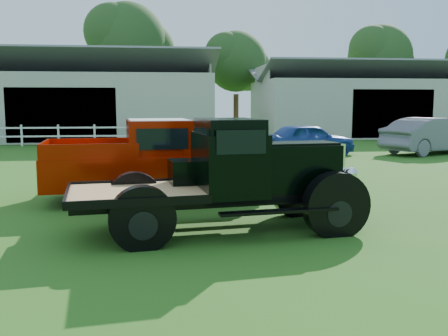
{
  "coord_description": "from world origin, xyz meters",
  "views": [
    {
      "loc": [
        -1.02,
        -9.08,
        2.4
      ],
      "look_at": [
        0.2,
        1.2,
        1.05
      ],
      "focal_mm": 40.0,
      "sensor_mm": 36.0,
      "label": 1
    }
  ],
  "objects": [
    {
      "name": "ground",
      "position": [
        0.0,
        0.0,
        0.0
      ],
      "size": [
        120.0,
        120.0,
        0.0
      ],
      "primitive_type": "plane",
      "color": "#2D551B"
    },
    {
      "name": "shed_left",
      "position": [
        -7.0,
        26.0,
        2.8
      ],
      "size": [
        18.8,
        10.2,
        5.6
      ],
      "primitive_type": null,
      "color": "#A5A39D",
      "rests_on": "ground"
    },
    {
      "name": "shed_right",
      "position": [
        14.0,
        27.0,
        2.6
      ],
      "size": [
        16.8,
        9.2,
        5.2
      ],
      "primitive_type": null,
      "color": "#A5A39D",
      "rests_on": "ground"
    },
    {
      "name": "fence_rail",
      "position": [
        -8.0,
        20.0,
        0.6
      ],
      "size": [
        14.2,
        0.16,
        1.2
      ],
      "primitive_type": null,
      "color": "white",
      "rests_on": "ground"
    },
    {
      "name": "tree_b",
      "position": [
        -4.0,
        34.0,
        5.75
      ],
      "size": [
        6.9,
        6.9,
        11.5
      ],
      "primitive_type": null,
      "color": "#234F20",
      "rests_on": "ground"
    },
    {
      "name": "tree_c",
      "position": [
        5.0,
        33.0,
        4.5
      ],
      "size": [
        5.4,
        5.4,
        9.0
      ],
      "primitive_type": null,
      "color": "#234F20",
      "rests_on": "ground"
    },
    {
      "name": "tree_d",
      "position": [
        18.0,
        34.0,
        5.0
      ],
      "size": [
        6.0,
        6.0,
        10.0
      ],
      "primitive_type": null,
      "color": "#234F20",
      "rests_on": "ground"
    },
    {
      "name": "vintage_flatbed",
      "position": [
        0.05,
        0.07,
        1.06
      ],
      "size": [
        5.57,
        2.81,
        2.11
      ],
      "primitive_type": null,
      "rotation": [
        0.0,
        0.0,
        0.13
      ],
      "color": "black",
      "rests_on": "ground"
    },
    {
      "name": "red_pickup",
      "position": [
        -1.28,
        3.42,
        1.01
      ],
      "size": [
        5.74,
        2.7,
        2.02
      ],
      "primitive_type": null,
      "rotation": [
        0.0,
        0.0,
        0.11
      ],
      "color": "#8C0F00",
      "rests_on": "ground"
    },
    {
      "name": "white_pickup",
      "position": [
        -1.09,
        6.05,
        0.84
      ],
      "size": [
        4.59,
        1.85,
        1.68
      ],
      "primitive_type": null,
      "rotation": [
        0.0,
        0.0,
        0.02
      ],
      "color": "beige",
      "rests_on": "ground"
    },
    {
      "name": "misc_car_blue",
      "position": [
        5.51,
        13.19,
        0.75
      ],
      "size": [
        4.69,
        2.86,
        1.49
      ],
      "primitive_type": "imported",
      "rotation": [
        0.0,
        0.0,
        1.84
      ],
      "color": "navy",
      "rests_on": "ground"
    },
    {
      "name": "misc_car_grey",
      "position": [
        11.54,
        13.26,
        0.86
      ],
      "size": [
        5.49,
        3.72,
        1.71
      ],
      "primitive_type": "imported",
      "rotation": [
        0.0,
        0.0,
        1.98
      ],
      "color": "slate",
      "rests_on": "ground"
    }
  ]
}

